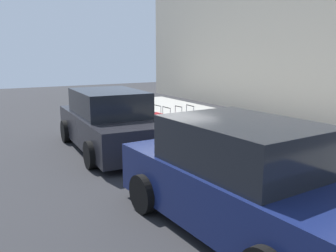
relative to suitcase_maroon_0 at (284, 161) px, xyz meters
name	(u,v)px	position (x,y,z in m)	size (l,w,h in m)	color
ground_plane	(161,144)	(4.02, 0.56, -0.45)	(40.00, 40.00, 0.00)	#28282B
sidewalk_curb	(229,132)	(4.02, -1.94, -0.38)	(18.00, 5.00, 0.14)	#9E9B93
suitcase_maroon_0	(284,161)	(0.00, 0.00, 0.00)	(0.38, 0.26, 0.84)	maroon
suitcase_olive_1	(261,153)	(0.55, 0.09, 0.05)	(0.48, 0.26, 1.06)	#59601E
suitcase_red_2	(243,148)	(1.12, 0.06, 0.02)	(0.44, 0.28, 0.73)	red
suitcase_teal_3	(230,140)	(1.70, -0.04, 0.07)	(0.49, 0.26, 0.83)	#0F606B
suitcase_silver_4	(212,136)	(2.26, 0.08, 0.07)	(0.40, 0.25, 1.06)	#9EA0A8
suitcase_navy_5	(202,136)	(2.82, -0.02, -0.04)	(0.51, 0.30, 0.76)	navy
suitcase_black_6	(190,128)	(3.42, -0.03, 0.05)	(0.47, 0.28, 1.02)	black
suitcase_maroon_7	(178,125)	(3.96, 0.01, 0.04)	(0.39, 0.26, 0.93)	maroon
suitcase_olive_8	(166,126)	(4.53, 0.09, -0.06)	(0.51, 0.27, 0.83)	#59601E
suitcase_red_9	(157,122)	(5.15, 0.07, -0.04)	(0.50, 0.24, 0.81)	red
suitcase_teal_10	(149,119)	(5.72, 0.08, -0.05)	(0.41, 0.27, 0.74)	#0F606B
suitcase_silver_11	(145,115)	(6.23, -0.03, 0.01)	(0.38, 0.27, 0.92)	#9EA0A8
fire_hydrant	(135,109)	(6.94, 0.04, 0.13)	(0.39, 0.21, 0.85)	#99999E
bollard_post	(123,106)	(7.70, 0.19, 0.15)	(0.14, 0.14, 0.93)	brown
parked_car_navy_0	(241,181)	(-1.08, 2.07, 0.31)	(4.29, 2.11, 1.64)	#141E4C
parked_car_charcoal_1	(109,122)	(4.15, 2.07, 0.30)	(4.59, 2.16, 1.60)	black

